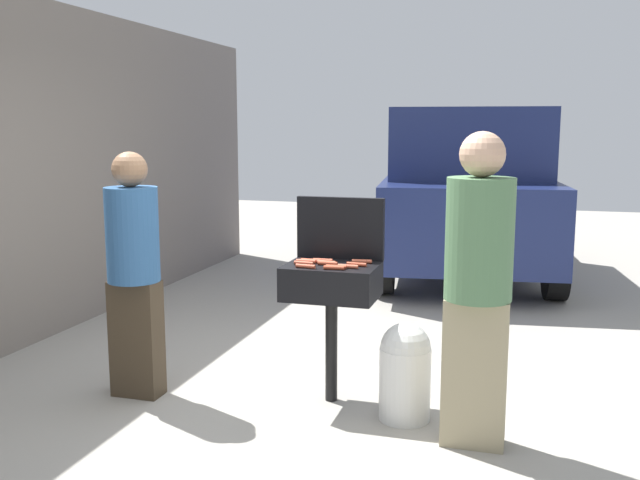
% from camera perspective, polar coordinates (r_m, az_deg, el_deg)
% --- Properties ---
extents(ground_plane, '(24.00, 24.00, 0.00)m').
position_cam_1_polar(ground_plane, '(4.89, -1.69, -12.62)').
color(ground_plane, '#9E998E').
extents(house_wall_side, '(0.24, 8.00, 2.88)m').
position_cam_1_polar(house_wall_side, '(6.70, -21.07, 5.31)').
color(house_wall_side, slate).
rests_on(house_wall_side, ground).
extents(bbq_grill, '(0.60, 0.44, 0.92)m').
position_cam_1_polar(bbq_grill, '(4.63, 0.94, -3.74)').
color(bbq_grill, black).
rests_on(bbq_grill, ground).
extents(grill_lid_open, '(0.60, 0.05, 0.42)m').
position_cam_1_polar(grill_lid_open, '(4.78, 1.65, 0.95)').
color(grill_lid_open, black).
rests_on(grill_lid_open, bbq_grill).
extents(hot_dog_0, '(0.13, 0.04, 0.03)m').
position_cam_1_polar(hot_dog_0, '(4.66, 3.39, -1.73)').
color(hot_dog_0, '#C6593D').
rests_on(hot_dog_0, bbq_grill).
extents(hot_dog_1, '(0.13, 0.03, 0.03)m').
position_cam_1_polar(hot_dog_1, '(4.66, -1.14, -1.72)').
color(hot_dog_1, '#C6593D').
rests_on(hot_dog_1, bbq_grill).
extents(hot_dog_2, '(0.13, 0.04, 0.03)m').
position_cam_1_polar(hot_dog_2, '(4.62, 0.51, -1.81)').
color(hot_dog_2, '#B74C33').
rests_on(hot_dog_2, bbq_grill).
extents(hot_dog_3, '(0.13, 0.03, 0.03)m').
position_cam_1_polar(hot_dog_3, '(4.69, 0.25, -1.65)').
color(hot_dog_3, '#B74C33').
rests_on(hot_dog_3, bbq_grill).
extents(hot_dog_4, '(0.13, 0.04, 0.03)m').
position_cam_1_polar(hot_dog_4, '(4.49, -1.17, -2.12)').
color(hot_dog_4, '#B74C33').
rests_on(hot_dog_4, bbq_grill).
extents(hot_dog_5, '(0.13, 0.03, 0.03)m').
position_cam_1_polar(hot_dog_5, '(4.47, 1.31, -2.18)').
color(hot_dog_5, '#AD4228').
rests_on(hot_dog_5, bbq_grill).
extents(hot_dog_6, '(0.13, 0.04, 0.03)m').
position_cam_1_polar(hot_dog_6, '(4.56, 2.96, -1.97)').
color(hot_dog_6, '#AD4228').
rests_on(hot_dog_6, bbq_grill).
extents(hot_dog_7, '(0.13, 0.03, 0.03)m').
position_cam_1_polar(hot_dog_7, '(4.68, -0.76, -1.66)').
color(hot_dog_7, '#AD4228').
rests_on(hot_dog_7, bbq_grill).
extents(hot_dog_8, '(0.13, 0.04, 0.03)m').
position_cam_1_polar(hot_dog_8, '(4.44, 1.13, -2.25)').
color(hot_dog_8, '#AD4228').
rests_on(hot_dog_8, bbq_grill).
extents(hot_dog_9, '(0.13, 0.03, 0.03)m').
position_cam_1_polar(hot_dog_9, '(4.58, 0.62, -1.90)').
color(hot_dog_9, '#AD4228').
rests_on(hot_dog_9, bbq_grill).
extents(hot_dog_10, '(0.13, 0.03, 0.03)m').
position_cam_1_polar(hot_dog_10, '(4.49, 2.27, -2.14)').
color(hot_dog_10, '#C6593D').
rests_on(hot_dog_10, bbq_grill).
extents(hot_dog_11, '(0.13, 0.04, 0.03)m').
position_cam_1_polar(hot_dog_11, '(4.59, -1.32, -1.88)').
color(hot_dog_11, '#B74C33').
rests_on(hot_dog_11, bbq_grill).
extents(propane_tank, '(0.32, 0.32, 0.62)m').
position_cam_1_polar(propane_tank, '(4.49, 6.86, -10.33)').
color(propane_tank, silver).
rests_on(propane_tank, ground).
extents(person_left, '(0.35, 0.35, 1.65)m').
position_cam_1_polar(person_left, '(4.87, -14.77, -2.02)').
color(person_left, '#3F3323').
rests_on(person_left, ground).
extents(person_right, '(0.38, 0.38, 1.79)m').
position_cam_1_polar(person_right, '(4.04, 12.60, -3.12)').
color(person_right, gray).
rests_on(person_right, ground).
extents(parked_minivan, '(2.48, 4.60, 2.02)m').
position_cam_1_polar(parked_minivan, '(9.13, 11.57, 3.98)').
color(parked_minivan, navy).
rests_on(parked_minivan, ground).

